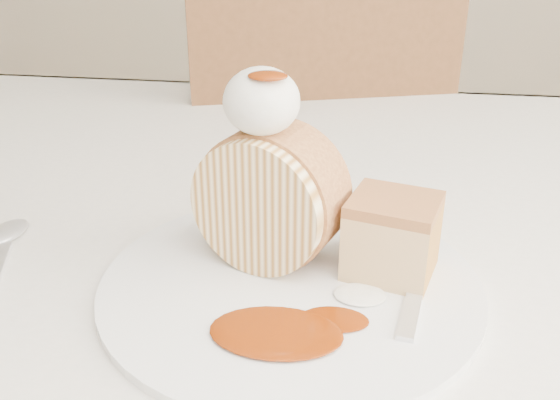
# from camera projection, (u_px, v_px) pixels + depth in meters

# --- Properties ---
(table) EXTENTS (1.40, 0.90, 0.75)m
(table) POSITION_uv_depth(u_px,v_px,m) (265.00, 269.00, 0.70)
(table) COLOR silver
(table) RESTS_ON ground
(chair_far) EXTENTS (0.55, 0.55, 0.92)m
(chair_far) POSITION_uv_depth(u_px,v_px,m) (310.00, 194.00, 1.20)
(chair_far) COLOR brown
(chair_far) RESTS_ON ground
(plate) EXTENTS (0.38, 0.38, 0.01)m
(plate) POSITION_uv_depth(u_px,v_px,m) (290.00, 284.00, 0.51)
(plate) COLOR white
(plate) RESTS_ON table
(roulade_slice) EXTENTS (0.13, 0.10, 0.11)m
(roulade_slice) POSITION_uv_depth(u_px,v_px,m) (270.00, 198.00, 0.51)
(roulade_slice) COLOR beige
(roulade_slice) RESTS_ON plate
(cake_chunk) EXTENTS (0.08, 0.08, 0.06)m
(cake_chunk) POSITION_uv_depth(u_px,v_px,m) (392.00, 241.00, 0.50)
(cake_chunk) COLOR #B27643
(cake_chunk) RESTS_ON plate
(whipped_cream) EXTENTS (0.06, 0.06, 0.05)m
(whipped_cream) POSITION_uv_depth(u_px,v_px,m) (262.00, 101.00, 0.47)
(whipped_cream) COLOR white
(whipped_cream) RESTS_ON roulade_slice
(caramel_drizzle) EXTENTS (0.03, 0.02, 0.01)m
(caramel_drizzle) POSITION_uv_depth(u_px,v_px,m) (268.00, 67.00, 0.45)
(caramel_drizzle) COLOR #6B2204
(caramel_drizzle) RESTS_ON whipped_cream
(caramel_pool) EXTENTS (0.11, 0.08, 0.00)m
(caramel_pool) POSITION_uv_depth(u_px,v_px,m) (276.00, 332.00, 0.44)
(caramel_pool) COLOR #6B2204
(caramel_pool) RESTS_ON plate
(fork) EXTENTS (0.05, 0.18, 0.00)m
(fork) POSITION_uv_depth(u_px,v_px,m) (416.00, 289.00, 0.49)
(fork) COLOR silver
(fork) RESTS_ON plate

